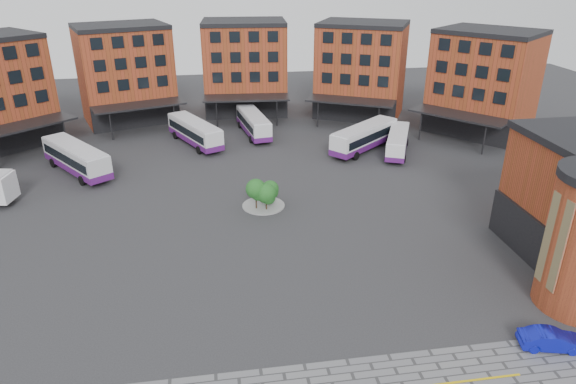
{
  "coord_description": "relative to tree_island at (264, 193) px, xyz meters",
  "views": [
    {
      "loc": [
        -2.87,
        -35.59,
        23.41
      ],
      "look_at": [
        3.7,
        6.41,
        4.0
      ],
      "focal_mm": 32.0,
      "sensor_mm": 36.0,
      "label": 1
    }
  ],
  "objects": [
    {
      "name": "ground",
      "position": [
        -2.02,
        -11.54,
        -1.73
      ],
      "size": [
        160.0,
        160.0,
        0.0
      ],
      "primitive_type": "plane",
      "color": "#28282B",
      "rests_on": "ground"
    },
    {
      "name": "main_building",
      "position": [
        -6.79,
        26.71,
        5.5
      ],
      "size": [
        94.14,
        42.48,
        14.6
      ],
      "color": "#973A21",
      "rests_on": "ground"
    },
    {
      "name": "tree_island",
      "position": [
        0.0,
        0.0,
        0.0
      ],
      "size": [
        4.4,
        4.4,
        3.3
      ],
      "color": "gray",
      "rests_on": "ground"
    },
    {
      "name": "bus_b",
      "position": [
        -20.9,
        12.97,
        0.15
      ],
      "size": [
        9.58,
        11.57,
        3.47
      ],
      "rotation": [
        0.0,
        0.0,
        0.64
      ],
      "color": "silver",
      "rests_on": "ground"
    },
    {
      "name": "bus_c",
      "position": [
        -7.11,
        21.24,
        0.07
      ],
      "size": [
        7.64,
        11.78,
        3.32
      ],
      "rotation": [
        0.0,
        0.0,
        0.46
      ],
      "color": "silver",
      "rests_on": "ground"
    },
    {
      "name": "bus_d",
      "position": [
        1.22,
        24.32,
        -0.01
      ],
      "size": [
        4.23,
        11.52,
        3.17
      ],
      "rotation": [
        0.0,
        0.0,
        0.15
      ],
      "color": "silver",
      "rests_on": "ground"
    },
    {
      "name": "bus_e",
      "position": [
        15.16,
        15.4,
        0.1
      ],
      "size": [
        10.96,
        9.84,
        3.38
      ],
      "rotation": [
        0.0,
        0.0,
        -0.87
      ],
      "color": "white",
      "rests_on": "ground"
    },
    {
      "name": "bus_f",
      "position": [
        19.16,
        13.64,
        -0.17
      ],
      "size": [
        6.28,
        10.33,
        2.89
      ],
      "rotation": [
        0.0,
        0.0,
        -0.41
      ],
      "color": "white",
      "rests_on": "ground"
    },
    {
      "name": "blue_car",
      "position": [
        16.25,
        -23.63,
        -1.05
      ],
      "size": [
        4.34,
        2.34,
        1.36
      ],
      "primitive_type": "imported",
      "rotation": [
        0.0,
        0.0,
        1.34
      ],
      "color": "#0C13A4",
      "rests_on": "ground"
    }
  ]
}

